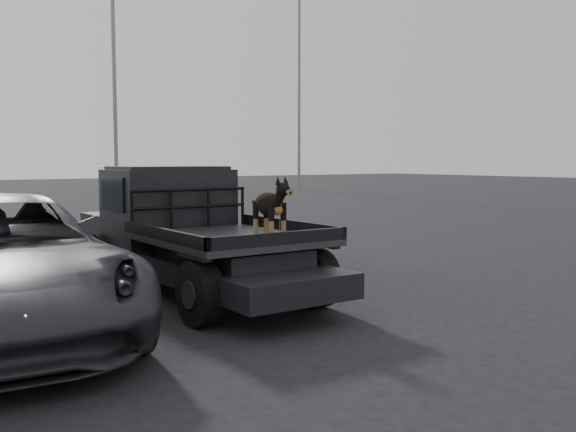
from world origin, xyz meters
TOP-DOWN VIEW (x-y plane):
  - ground at (0.00, 0.00)m, footprint 120.00×120.00m
  - flatbed_ute at (-0.39, 2.26)m, footprint 2.00×5.40m
  - ute_cab at (-0.39, 3.21)m, footprint 1.72×1.30m
  - headache_rack at (-0.39, 2.46)m, footprint 1.80×0.08m
  - dog at (-0.11, 0.80)m, footprint 0.32×0.60m
  - distant_car_b at (10.15, 33.33)m, footprint 2.86×5.49m
  - floodlight_mid at (6.02, 23.10)m, footprint 1.08×0.28m
  - floodlight_far at (19.68, 27.51)m, footprint 1.08×0.28m

SIDE VIEW (x-z plane):
  - ground at x=0.00m, z-range 0.00..0.00m
  - flatbed_ute at x=-0.39m, z-range 0.00..0.92m
  - distant_car_b at x=10.15m, z-range 0.00..1.52m
  - headache_rack at x=-0.39m, z-range 0.92..1.47m
  - dog at x=-0.11m, z-range 0.92..1.66m
  - ute_cab at x=-0.39m, z-range 0.92..1.80m
  - floodlight_mid at x=6.02m, z-range 0.59..13.15m
  - floodlight_far at x=19.68m, z-range 0.60..14.90m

